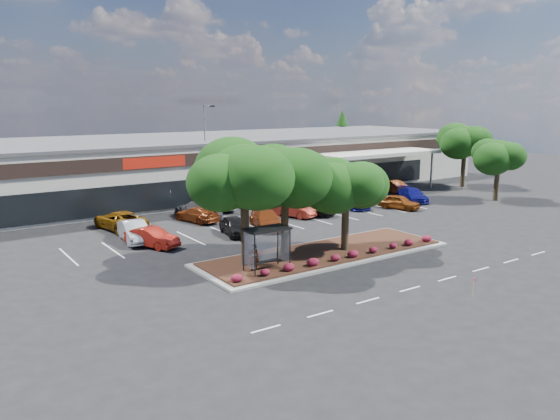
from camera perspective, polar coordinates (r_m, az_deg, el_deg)
ground at (r=35.86m, az=11.27°, el=-5.60°), size 160.00×160.00×0.00m
retail_store at (r=63.20m, az=-11.16°, el=4.61°), size 80.40×25.20×6.25m
landscape_island at (r=37.34m, az=4.71°, el=-4.54°), size 18.00×6.00×0.26m
lane_markings at (r=43.39m, az=1.25°, el=-2.41°), size 33.12×20.06×0.01m
shrub_row at (r=35.70m, az=6.86°, el=-4.69°), size 17.00×0.80×0.50m
bus_shelter at (r=32.81m, az=-1.54°, el=-2.79°), size 2.75×1.55×2.59m
island_tree_west at (r=33.44m, az=-3.72°, el=0.79°), size 7.20×7.20×7.89m
island_tree_mid at (r=35.94m, az=0.51°, el=1.09°), size 6.60×6.60×7.32m
island_tree_east at (r=37.29m, az=6.87°, el=0.75°), size 5.80×5.80×6.50m
tree_east_near at (r=61.40m, az=21.78°, el=3.92°), size 5.60×5.60×6.51m
tree_east_far at (r=70.00m, az=18.67°, el=5.40°), size 6.40×6.40×7.62m
conifer_north_east at (r=89.90m, az=6.47°, el=7.54°), size 3.96×3.96×9.00m
person_waiting at (r=33.02m, az=-2.74°, el=-4.93°), size 0.66×0.51×1.61m
light_pole at (r=58.26m, az=-7.71°, el=5.43°), size 1.43×0.64×9.99m
survey_stake at (r=31.14m, az=19.61°, el=-7.36°), size 0.08×0.14×1.07m
car_0 at (r=41.97m, az=-14.96°, el=-2.19°), size 2.19×4.88×1.55m
car_1 at (r=40.20m, az=-13.23°, el=-2.81°), size 3.12×4.46×1.39m
car_2 at (r=42.80m, az=-4.75°, el=-1.67°), size 2.56×4.46×1.43m
car_3 at (r=44.86m, az=-1.42°, el=-0.99°), size 3.53×5.48×1.48m
car_4 at (r=49.27m, az=1.42°, el=0.07°), size 2.71×4.44×1.38m
car_5 at (r=50.05m, az=3.46°, el=0.26°), size 3.08×4.54×1.44m
car_6 at (r=53.99m, az=7.49°, el=0.99°), size 3.00×5.23×1.43m
car_7 at (r=54.12m, az=12.33°, el=0.82°), size 2.85×4.37×1.38m
car_8 at (r=58.57m, az=13.67°, el=1.55°), size 3.67×5.16×1.39m
car_9 at (r=46.31m, az=-16.40°, el=-1.03°), size 3.40×5.87×1.54m
car_10 at (r=47.82m, az=-8.68°, el=-0.44°), size 2.93×4.89×1.33m
car_11 at (r=49.34m, az=-8.58°, el=0.08°), size 2.95×5.74×1.59m
car_12 at (r=52.89m, az=-6.76°, el=0.92°), size 2.48×5.79×1.66m
car_13 at (r=53.92m, az=0.97°, el=1.13°), size 3.26×5.81×1.53m
car_15 at (r=58.54m, az=6.83°, el=1.82°), size 3.30×5.35×1.45m
car_16 at (r=62.38m, az=6.98°, el=2.37°), size 2.90×5.09×1.39m
car_17 at (r=63.99m, az=11.47°, el=2.47°), size 1.83×4.45×1.43m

